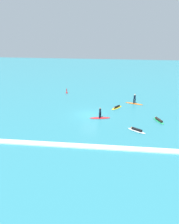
{
  "coord_description": "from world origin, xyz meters",
  "views": [
    {
      "loc": [
        3.82,
        -33.09,
        13.67
      ],
      "look_at": [
        0.0,
        0.0,
        0.5
      ],
      "focal_mm": 36.2,
      "sensor_mm": 36.0,
      "label": 1
    }
  ],
  "objects_px": {
    "surfer_on_orange_board": "(134,101)",
    "surfer_on_green_board": "(159,120)",
    "marker_buoy": "(67,92)",
    "surfer_on_yellow_board": "(117,107)",
    "surfer_on_white_board": "(137,130)",
    "surfer_on_red_board": "(100,116)"
  },
  "relations": [
    {
      "from": "surfer_on_yellow_board",
      "to": "surfer_on_white_board",
      "type": "distance_m",
      "value": 9.12
    },
    {
      "from": "surfer_on_orange_board",
      "to": "surfer_on_green_board",
      "type": "distance_m",
      "value": 8.12
    },
    {
      "from": "surfer_on_orange_board",
      "to": "surfer_on_white_board",
      "type": "xyz_separation_m",
      "value": [
        -0.45,
        -11.26,
        -0.32
      ]
    },
    {
      "from": "surfer_on_orange_board",
      "to": "surfer_on_green_board",
      "type": "height_order",
      "value": "surfer_on_orange_board"
    },
    {
      "from": "surfer_on_white_board",
      "to": "marker_buoy",
      "type": "xyz_separation_m",
      "value": [
        -13.09,
        16.36,
        0.03
      ]
    },
    {
      "from": "surfer_on_orange_board",
      "to": "surfer_on_red_board",
      "type": "xyz_separation_m",
      "value": [
        -5.69,
        -7.35,
        -0.16
      ]
    },
    {
      "from": "surfer_on_orange_board",
      "to": "surfer_on_white_board",
      "type": "distance_m",
      "value": 11.27
    },
    {
      "from": "surfer_on_orange_board",
      "to": "marker_buoy",
      "type": "distance_m",
      "value": 14.47
    },
    {
      "from": "surfer_on_orange_board",
      "to": "surfer_on_green_board",
      "type": "xyz_separation_m",
      "value": [
        3.09,
        -7.5,
        -0.31
      ]
    },
    {
      "from": "surfer_on_red_board",
      "to": "surfer_on_white_board",
      "type": "distance_m",
      "value": 6.54
    },
    {
      "from": "surfer_on_green_board",
      "to": "surfer_on_orange_board",
      "type": "bearing_deg",
      "value": -0.71
    },
    {
      "from": "surfer_on_yellow_board",
      "to": "surfer_on_white_board",
      "type": "relative_size",
      "value": 1.0
    },
    {
      "from": "surfer_on_yellow_board",
      "to": "surfer_on_green_board",
      "type": "bearing_deg",
      "value": 87.82
    },
    {
      "from": "surfer_on_green_board",
      "to": "marker_buoy",
      "type": "height_order",
      "value": "marker_buoy"
    },
    {
      "from": "surfer_on_orange_board",
      "to": "marker_buoy",
      "type": "height_order",
      "value": "surfer_on_orange_board"
    },
    {
      "from": "surfer_on_yellow_board",
      "to": "surfer_on_white_board",
      "type": "height_order",
      "value": "surfer_on_white_board"
    },
    {
      "from": "surfer_on_yellow_board",
      "to": "marker_buoy",
      "type": "bearing_deg",
      "value": -90.16
    },
    {
      "from": "surfer_on_red_board",
      "to": "surfer_on_white_board",
      "type": "relative_size",
      "value": 1.27
    },
    {
      "from": "surfer_on_yellow_board",
      "to": "marker_buoy",
      "type": "height_order",
      "value": "marker_buoy"
    },
    {
      "from": "surfer_on_yellow_board",
      "to": "surfer_on_red_board",
      "type": "xyz_separation_m",
      "value": [
        -2.54,
        -4.8,
        0.19
      ]
    },
    {
      "from": "surfer_on_red_board",
      "to": "marker_buoy",
      "type": "xyz_separation_m",
      "value": [
        -7.85,
        12.45,
        -0.13
      ]
    },
    {
      "from": "surfer_on_orange_board",
      "to": "surfer_on_red_board",
      "type": "distance_m",
      "value": 9.3
    }
  ]
}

